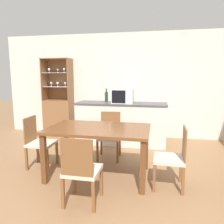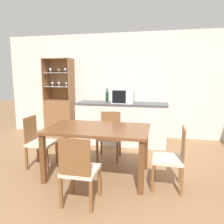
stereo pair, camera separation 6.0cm
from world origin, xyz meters
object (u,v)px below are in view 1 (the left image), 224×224
Objects in this scene: dining_chair_head_far at (109,136)px; dining_chair_head_near at (81,171)px; display_cabinet at (59,112)px; dining_chair_side_left_far at (39,142)px; wine_bottle at (106,96)px; microwave at (123,96)px; dining_chair_side_right_near at (172,158)px; dining_table at (99,134)px.

dining_chair_head_far and dining_chair_head_near have the same top height.
dining_chair_side_left_far is (0.60, -2.05, -0.17)m from display_cabinet.
display_cabinet is 2.30× the size of dining_chair_side_left_far.
microwave is at bearing -26.86° from wine_bottle.
dining_chair_side_right_near is (2.73, -2.32, -0.17)m from display_cabinet.
dining_chair_head_near is 1.24m from dining_chair_side_right_near.
dining_table is 1.10m from dining_chair_side_right_near.
display_cabinet is 2.14m from dining_chair_side_left_far.
display_cabinet reaches higher than dining_table.
wine_bottle reaches higher than dining_chair_side_left_far.
microwave reaches higher than dining_chair_head_far.
dining_table is 1.70m from microwave.
dining_chair_head_far and dining_chair_side_left_far have the same top height.
dining_chair_head_far is at bearing -40.33° from display_cabinet.
dining_chair_head_far is 1.54m from dining_chair_head_near.
dining_table is 1.92m from wine_bottle.
dining_chair_head_far is at bearing 90.18° from dining_table.
dining_chair_head_near is 1.00× the size of dining_chair_side_right_near.
microwave is 1.51× the size of wine_bottle.
wine_bottle is (-1.37, 1.99, 0.62)m from dining_chair_side_right_near.
dining_chair_head_near is 1.86× the size of microwave.
dining_table is at bearing 81.35° from dining_chair_side_left_far.
dining_chair_side_right_near is (1.06, 0.63, 0.00)m from dining_chair_head_near.
wine_bottle is (-0.31, 1.85, 0.39)m from dining_table.
microwave is at bearing 87.02° from dining_chair_head_near.
wine_bottle reaches higher than dining_chair_head_far.
dining_table is 1.77× the size of dining_chair_side_right_near.
dining_chair_side_right_near is 1.00× the size of dining_chair_side_left_far.
display_cabinet is at bearing 50.73° from dining_chair_side_right_near.
microwave is (-0.96, 1.78, 0.66)m from dining_chair_side_right_near.
display_cabinet reaches higher than dining_chair_head_near.
dining_table is (1.67, -2.18, 0.07)m from display_cabinet.
display_cabinet is 6.43× the size of wine_bottle.
dining_table is 0.81m from dining_chair_head_near.
microwave is at bearing 140.73° from dining_chair_side_left_far.
dining_chair_head_far is at bearing 50.69° from dining_chair_side_right_near.
dining_chair_head_near is (0.00, -1.54, 0.00)m from dining_chair_head_far.
dining_chair_side_left_far is at bearing -127.88° from microwave.
dining_chair_side_right_near is (1.06, -0.14, -0.24)m from dining_table.
microwave is (0.11, 1.64, 0.42)m from dining_table.
dining_chair_head_near is (1.67, -2.95, -0.17)m from display_cabinet.
dining_chair_head_near is 2.71m from wine_bottle.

